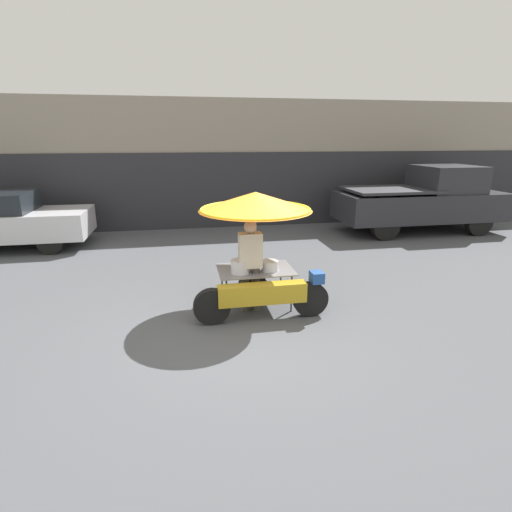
# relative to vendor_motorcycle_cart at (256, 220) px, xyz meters

# --- Properties ---
(ground_plane) EXTENTS (36.00, 36.00, 0.00)m
(ground_plane) POSITION_rel_vendor_motorcycle_cart_xyz_m (-0.38, -0.74, -1.55)
(ground_plane) COLOR #4C4F54
(shopfront_building) EXTENTS (28.00, 2.06, 4.03)m
(shopfront_building) POSITION_rel_vendor_motorcycle_cart_xyz_m (-0.38, 7.61, 0.45)
(shopfront_building) COLOR gray
(shopfront_building) RESTS_ON ground
(vendor_motorcycle_cart) EXTENTS (2.21, 1.89, 2.01)m
(vendor_motorcycle_cart) POSITION_rel_vendor_motorcycle_cart_xyz_m (0.00, 0.00, 0.00)
(vendor_motorcycle_cart) COLOR black
(vendor_motorcycle_cart) RESTS_ON ground
(vendor_person) EXTENTS (0.38, 0.22, 1.57)m
(vendor_person) POSITION_rel_vendor_motorcycle_cart_xyz_m (-0.12, -0.10, -0.67)
(vendor_person) COLOR #4C473D
(vendor_person) RESTS_ON ground
(pickup_truck) EXTENTS (5.07, 1.94, 2.03)m
(pickup_truck) POSITION_rel_vendor_motorcycle_cart_xyz_m (6.19, 4.80, -0.56)
(pickup_truck) COLOR black
(pickup_truck) RESTS_ON ground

